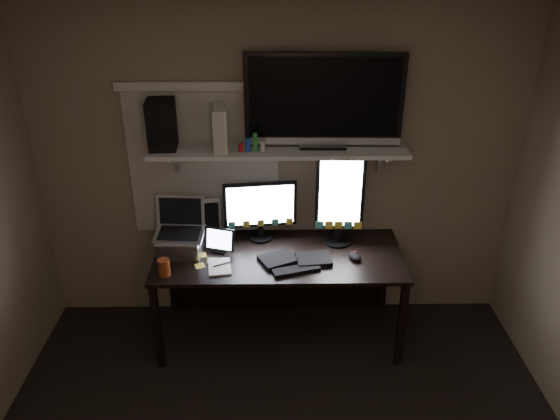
{
  "coord_description": "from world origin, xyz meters",
  "views": [
    {
      "loc": [
        -0.04,
        -1.98,
        2.79
      ],
      "look_at": [
        0.01,
        1.25,
        1.18
      ],
      "focal_mm": 35.0,
      "sensor_mm": 36.0,
      "label": 1
    }
  ],
  "objects_px": {
    "monitor_portrait": "(340,200)",
    "laptop": "(179,229)",
    "desk": "(279,266)",
    "tv": "(324,101)",
    "monitor_landscape": "(260,211)",
    "speaker": "(162,124)",
    "mouse": "(355,256)",
    "tablet": "(219,240)",
    "cup": "(164,267)",
    "keyboard": "(296,259)",
    "game_console": "(220,128)"
  },
  "relations": [
    {
      "from": "monitor_portrait",
      "to": "speaker",
      "type": "height_order",
      "value": "speaker"
    },
    {
      "from": "mouse",
      "to": "monitor_portrait",
      "type": "bearing_deg",
      "value": 95.39
    },
    {
      "from": "laptop",
      "to": "game_console",
      "type": "xyz_separation_m",
      "value": [
        0.31,
        0.16,
        0.7
      ]
    },
    {
      "from": "mouse",
      "to": "tv",
      "type": "height_order",
      "value": "tv"
    },
    {
      "from": "desk",
      "to": "keyboard",
      "type": "distance_m",
      "value": 0.31
    },
    {
      "from": "monitor_portrait",
      "to": "keyboard",
      "type": "xyz_separation_m",
      "value": [
        -0.33,
        -0.27,
        -0.34
      ]
    },
    {
      "from": "mouse",
      "to": "cup",
      "type": "distance_m",
      "value": 1.34
    },
    {
      "from": "laptop",
      "to": "speaker",
      "type": "bearing_deg",
      "value": 119.44
    },
    {
      "from": "tv",
      "to": "game_console",
      "type": "height_order",
      "value": "tv"
    },
    {
      "from": "keyboard",
      "to": "speaker",
      "type": "xyz_separation_m",
      "value": [
        -0.92,
        0.3,
        0.9
      ]
    },
    {
      "from": "laptop",
      "to": "tv",
      "type": "xyz_separation_m",
      "value": [
        1.02,
        0.21,
        0.88
      ]
    },
    {
      "from": "tablet",
      "to": "keyboard",
      "type": "bearing_deg",
      "value": 2.35
    },
    {
      "from": "keyboard",
      "to": "tablet",
      "type": "bearing_deg",
      "value": 149.15
    },
    {
      "from": "monitor_landscape",
      "to": "laptop",
      "type": "height_order",
      "value": "monitor_landscape"
    },
    {
      "from": "desk",
      "to": "speaker",
      "type": "distance_m",
      "value": 1.36
    },
    {
      "from": "monitor_landscape",
      "to": "laptop",
      "type": "xyz_separation_m",
      "value": [
        -0.58,
        -0.21,
        -0.04
      ]
    },
    {
      "from": "monitor_landscape",
      "to": "game_console",
      "type": "xyz_separation_m",
      "value": [
        -0.26,
        -0.04,
        0.66
      ]
    },
    {
      "from": "cup",
      "to": "laptop",
      "type": "bearing_deg",
      "value": 76.48
    },
    {
      "from": "monitor_portrait",
      "to": "cup",
      "type": "xyz_separation_m",
      "value": [
        -1.23,
        -0.43,
        -0.3
      ]
    },
    {
      "from": "monitor_portrait",
      "to": "mouse",
      "type": "relative_size",
      "value": 6.0
    },
    {
      "from": "monitor_portrait",
      "to": "keyboard",
      "type": "bearing_deg",
      "value": -138.21
    },
    {
      "from": "monitor_portrait",
      "to": "tv",
      "type": "relative_size",
      "value": 0.66
    },
    {
      "from": "laptop",
      "to": "speaker",
      "type": "distance_m",
      "value": 0.75
    },
    {
      "from": "monitor_landscape",
      "to": "tv",
      "type": "xyz_separation_m",
      "value": [
        0.45,
        -0.0,
        0.84
      ]
    },
    {
      "from": "keyboard",
      "to": "game_console",
      "type": "distance_m",
      "value": 1.06
    },
    {
      "from": "speaker",
      "to": "monitor_landscape",
      "type": "bearing_deg",
      "value": -1.12
    },
    {
      "from": "monitor_portrait",
      "to": "laptop",
      "type": "xyz_separation_m",
      "value": [
        -1.16,
        -0.14,
        -0.16
      ]
    },
    {
      "from": "monitor_landscape",
      "to": "tablet",
      "type": "relative_size",
      "value": 2.42
    },
    {
      "from": "monitor_landscape",
      "to": "speaker",
      "type": "bearing_deg",
      "value": 175.59
    },
    {
      "from": "monitor_portrait",
      "to": "cup",
      "type": "relative_size",
      "value": 5.9
    },
    {
      "from": "cup",
      "to": "keyboard",
      "type": "bearing_deg",
      "value": 10.16
    },
    {
      "from": "cup",
      "to": "monitor_portrait",
      "type": "bearing_deg",
      "value": 19.17
    },
    {
      "from": "mouse",
      "to": "tablet",
      "type": "relative_size",
      "value": 0.53
    },
    {
      "from": "desk",
      "to": "monitor_landscape",
      "type": "xyz_separation_m",
      "value": [
        -0.14,
        0.12,
        0.42
      ]
    },
    {
      "from": "tablet",
      "to": "laptop",
      "type": "distance_m",
      "value": 0.3
    },
    {
      "from": "laptop",
      "to": "tablet",
      "type": "bearing_deg",
      "value": 7.0
    },
    {
      "from": "keyboard",
      "to": "tablet",
      "type": "xyz_separation_m",
      "value": [
        -0.55,
        0.14,
        0.08
      ]
    },
    {
      "from": "tablet",
      "to": "cup",
      "type": "height_order",
      "value": "tablet"
    },
    {
      "from": "game_console",
      "to": "desk",
      "type": "bearing_deg",
      "value": -17.98
    },
    {
      "from": "mouse",
      "to": "tablet",
      "type": "bearing_deg",
      "value": 156.2
    },
    {
      "from": "cup",
      "to": "tablet",
      "type": "bearing_deg",
      "value": 40.7
    },
    {
      "from": "desk",
      "to": "game_console",
      "type": "distance_m",
      "value": 1.15
    },
    {
      "from": "mouse",
      "to": "tablet",
      "type": "distance_m",
      "value": 0.99
    },
    {
      "from": "keyboard",
      "to": "cup",
      "type": "relative_size",
      "value": 4.23
    },
    {
      "from": "mouse",
      "to": "cup",
      "type": "height_order",
      "value": "cup"
    },
    {
      "from": "mouse",
      "to": "tv",
      "type": "relative_size",
      "value": 0.11
    },
    {
      "from": "monitor_landscape",
      "to": "mouse",
      "type": "bearing_deg",
      "value": -31.29
    },
    {
      "from": "desk",
      "to": "tv",
      "type": "relative_size",
      "value": 1.66
    },
    {
      "from": "mouse",
      "to": "laptop",
      "type": "distance_m",
      "value": 1.28
    },
    {
      "from": "game_console",
      "to": "monitor_landscape",
      "type": "bearing_deg",
      "value": 1.64
    }
  ]
}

